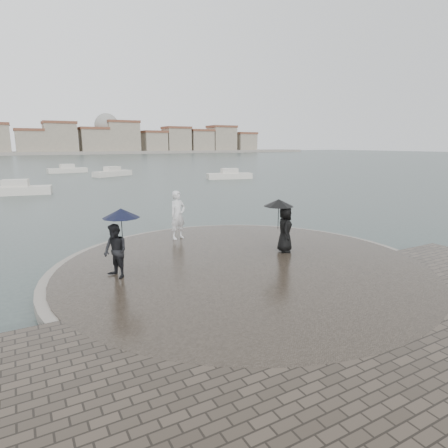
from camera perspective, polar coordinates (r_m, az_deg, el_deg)
ground at (r=10.05m, az=13.80°, el=-13.22°), size 400.00×400.00×0.00m
kerb_ring at (r=12.57m, az=2.90°, el=-6.86°), size 12.50×12.50×0.32m
quay_tip at (r=12.56m, az=2.90°, el=-6.76°), size 11.90×11.90×0.36m
statue at (r=15.58m, az=-7.05°, el=1.38°), size 0.84×0.68×2.01m
visitor_left at (r=11.39m, az=-15.97°, el=-2.28°), size 1.23×1.13×2.04m
visitor_right at (r=13.70m, az=9.01°, el=0.40°), size 1.25×1.14×1.95m
far_skyline at (r=167.28m, az=-29.68°, el=11.04°), size 260.00×20.00×37.00m
boats at (r=48.29m, az=-16.75°, el=7.02°), size 28.89×26.64×1.50m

